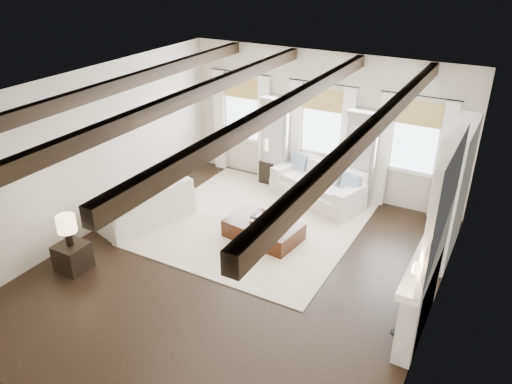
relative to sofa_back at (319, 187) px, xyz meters
The scene contains 15 objects.
ground 3.14m from the sofa_back, 94.46° to the right, with size 7.50×7.50×0.00m, color black.
room_shell 2.74m from the sofa_back, 77.16° to the right, with size 6.54×7.54×3.22m.
area_rug 1.75m from the sofa_back, 116.03° to the right, with size 4.03×4.17×0.02m, color beige.
sofa_back is the anchor object (origin of this frame).
sofa_left 3.75m from the sofa_back, 136.13° to the right, with size 1.39×2.11×0.83m.
ottoman 2.02m from the sofa_back, 99.41° to the right, with size 1.42×0.89×0.37m, color black.
tray 1.98m from the sofa_back, 98.79° to the right, with size 0.50×0.38×0.04m, color white.
book_lower 2.00m from the sofa_back, 103.35° to the right, with size 0.26×0.20×0.04m, color #262628.
book_upper 2.01m from the sofa_back, 100.80° to the right, with size 0.22×0.17×0.03m, color beige.
side_table_front 5.32m from the sofa_back, 121.70° to the right, with size 0.51×0.51×0.51m, color black.
lamp_front 5.34m from the sofa_back, 121.70° to the right, with size 0.33×0.33×0.57m.
side_table_back 1.48m from the sofa_back, 165.34° to the left, with size 0.38×0.38×0.58m, color black.
lamp_back 1.61m from the sofa_back, 165.34° to the left, with size 0.35×0.35×0.60m.
candlestick_near 4.29m from the sofa_back, 51.72° to the right, with size 0.15×0.15×0.72m.
candlestick_far 3.90m from the sofa_back, 47.09° to the right, with size 0.17×0.17×0.86m.
Camera 1 is at (3.85, -6.27, 5.22)m, focal length 35.00 mm.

